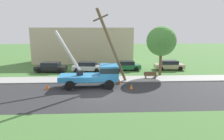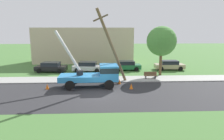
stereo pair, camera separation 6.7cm
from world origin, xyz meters
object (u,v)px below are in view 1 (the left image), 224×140
at_px(parked_sedan_black, 51,67).
at_px(traffic_cone_ahead, 131,86).
at_px(parked_sedan_green, 126,66).
at_px(parked_sedan_tan, 169,65).
at_px(parked_sedan_silver, 88,67).
at_px(utility_truck, 97,74).
at_px(traffic_cone_behind, 47,87).
at_px(roadside_tree_near, 161,41).
at_px(park_bench, 150,75).
at_px(leaning_utility_pole, 112,46).
at_px(traffic_cone_curbside, 119,81).

bearing_deg(parked_sedan_black, traffic_cone_ahead, -41.35).
xyz_separation_m(parked_sedan_green, parked_sedan_tan, (6.69, 0.08, 0.00)).
bearing_deg(parked_sedan_silver, utility_truck, -79.40).
distance_m(traffic_cone_behind, roadside_tree_near, 15.39).
distance_m(utility_truck, traffic_cone_behind, 5.27).
height_order(traffic_cone_ahead, traffic_cone_behind, same).
distance_m(parked_sedan_green, roadside_tree_near, 6.75).
height_order(parked_sedan_silver, parked_sedan_green, same).
bearing_deg(park_bench, parked_sedan_silver, 147.66).
relative_size(traffic_cone_ahead, parked_sedan_black, 0.12).
bearing_deg(roadside_tree_near, leaning_utility_pole, -150.82).
distance_m(parked_sedan_black, parked_sedan_silver, 5.31).
bearing_deg(parked_sedan_silver, traffic_cone_ahead, -61.20).
xyz_separation_m(leaning_utility_pole, traffic_cone_curbside, (0.85, -0.58, -4.00)).
bearing_deg(leaning_utility_pole, parked_sedan_black, 142.50).
bearing_deg(traffic_cone_behind, utility_truck, 8.50).
relative_size(traffic_cone_behind, parked_sedan_tan, 0.13).
relative_size(parked_sedan_black, parked_sedan_green, 1.02).
distance_m(leaning_utility_pole, park_bench, 6.40).
bearing_deg(parked_sedan_green, traffic_cone_curbside, -101.61).
bearing_deg(traffic_cone_curbside, utility_truck, -158.50).
bearing_deg(leaning_utility_pole, parked_sedan_tan, 38.97).
xyz_separation_m(leaning_utility_pole, parked_sedan_green, (2.48, 7.34, -3.57)).
height_order(utility_truck, traffic_cone_curbside, utility_truck).
bearing_deg(parked_sedan_silver, parked_sedan_black, -178.33).
bearing_deg(traffic_cone_behind, parked_sedan_tan, 31.48).
relative_size(utility_truck, roadside_tree_near, 1.05).
bearing_deg(parked_sedan_green, park_bench, -67.30).
bearing_deg(parked_sedan_tan, parked_sedan_silver, -176.66).
bearing_deg(traffic_cone_behind, leaning_utility_pole, 19.05).
xyz_separation_m(leaning_utility_pole, parked_sedan_silver, (-3.22, 6.69, -3.57)).
relative_size(parked_sedan_silver, roadside_tree_near, 0.70).
height_order(parked_sedan_silver, park_bench, parked_sedan_silver).
relative_size(traffic_cone_ahead, roadside_tree_near, 0.09).
distance_m(traffic_cone_ahead, parked_sedan_silver, 10.67).
bearing_deg(traffic_cone_curbside, traffic_cone_behind, -167.02).
xyz_separation_m(parked_sedan_tan, roadside_tree_near, (-2.44, -3.66, 3.83)).
xyz_separation_m(leaning_utility_pole, parked_sedan_tan, (9.17, 7.42, -3.57)).
bearing_deg(parked_sedan_green, traffic_cone_ahead, -93.19).
bearing_deg(traffic_cone_ahead, parked_sedan_green, 86.81).
relative_size(utility_truck, park_bench, 4.28).
height_order(utility_truck, traffic_cone_behind, utility_truck).
bearing_deg(parked_sedan_black, utility_truck, -49.81).
relative_size(leaning_utility_pole, parked_sedan_green, 1.89).
bearing_deg(traffic_cone_ahead, roadside_tree_near, 53.15).
relative_size(park_bench, roadside_tree_near, 0.25).
bearing_deg(parked_sedan_silver, traffic_cone_curbside, -60.77).
xyz_separation_m(traffic_cone_curbside, parked_sedan_black, (-9.37, 7.12, 0.43)).
distance_m(leaning_utility_pole, traffic_cone_behind, 8.19).
distance_m(utility_truck, parked_sedan_silver, 8.44).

